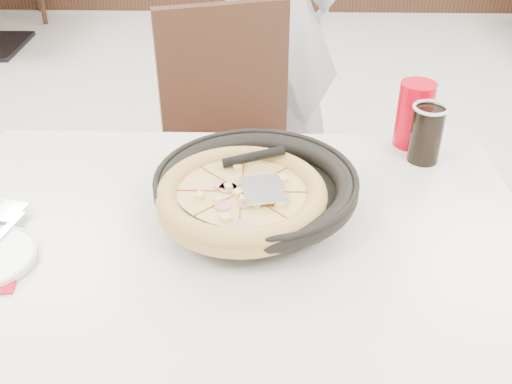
{
  "coord_description": "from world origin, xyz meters",
  "views": [
    {
      "loc": [
        -0.02,
        -1.4,
        1.46
      ],
      "look_at": [
        -0.05,
        -0.4,
        0.8
      ],
      "focal_mm": 42.0,
      "sensor_mm": 36.0,
      "label": 1
    }
  ],
  "objects_px": {
    "chair_far": "(240,171)",
    "cola_glass": "(426,135)",
    "pizza_pan": "(256,195)",
    "red_cup": "(414,115)",
    "pizza": "(242,201)",
    "main_table": "(233,356)",
    "diner_person": "(265,8)"
  },
  "relations": [
    {
      "from": "red_cup",
      "to": "cola_glass",
      "type": "bearing_deg",
      "value": -79.4
    },
    {
      "from": "pizza",
      "to": "red_cup",
      "type": "xyz_separation_m",
      "value": [
        0.4,
        0.35,
        0.02
      ]
    },
    {
      "from": "main_table",
      "to": "pizza_pan",
      "type": "height_order",
      "value": "pizza_pan"
    },
    {
      "from": "chair_far",
      "to": "pizza_pan",
      "type": "xyz_separation_m",
      "value": [
        0.07,
        -0.61,
        0.32
      ]
    },
    {
      "from": "diner_person",
      "to": "chair_far",
      "type": "bearing_deg",
      "value": 65.79
    },
    {
      "from": "pizza_pan",
      "to": "red_cup",
      "type": "bearing_deg",
      "value": 38.91
    },
    {
      "from": "chair_far",
      "to": "diner_person",
      "type": "xyz_separation_m",
      "value": [
        0.07,
        0.56,
        0.35
      ]
    },
    {
      "from": "chair_far",
      "to": "cola_glass",
      "type": "bearing_deg",
      "value": 122.48
    },
    {
      "from": "pizza",
      "to": "chair_far",
      "type": "bearing_deg",
      "value": 93.53
    },
    {
      "from": "chair_far",
      "to": "main_table",
      "type": "bearing_deg",
      "value": 74.19
    },
    {
      "from": "chair_far",
      "to": "cola_glass",
      "type": "distance_m",
      "value": 0.68
    },
    {
      "from": "red_cup",
      "to": "pizza_pan",
      "type": "bearing_deg",
      "value": -141.09
    },
    {
      "from": "pizza",
      "to": "diner_person",
      "type": "xyz_separation_m",
      "value": [
        0.03,
        1.22,
        0.02
      ]
    },
    {
      "from": "main_table",
      "to": "cola_glass",
      "type": "distance_m",
      "value": 0.68
    },
    {
      "from": "cola_glass",
      "to": "red_cup",
      "type": "xyz_separation_m",
      "value": [
        -0.01,
        0.08,
        0.02
      ]
    },
    {
      "from": "cola_glass",
      "to": "diner_person",
      "type": "distance_m",
      "value": 1.02
    },
    {
      "from": "main_table",
      "to": "diner_person",
      "type": "relative_size",
      "value": 0.73
    },
    {
      "from": "chair_far",
      "to": "pizza",
      "type": "bearing_deg",
      "value": 76.45
    },
    {
      "from": "main_table",
      "to": "chair_far",
      "type": "bearing_deg",
      "value": 91.27
    },
    {
      "from": "main_table",
      "to": "diner_person",
      "type": "distance_m",
      "value": 1.31
    },
    {
      "from": "main_table",
      "to": "red_cup",
      "type": "distance_m",
      "value": 0.71
    },
    {
      "from": "diner_person",
      "to": "cola_glass",
      "type": "bearing_deg",
      "value": 94.89
    },
    {
      "from": "main_table",
      "to": "red_cup",
      "type": "relative_size",
      "value": 7.5
    },
    {
      "from": "pizza_pan",
      "to": "red_cup",
      "type": "distance_m",
      "value": 0.48
    },
    {
      "from": "main_table",
      "to": "pizza_pan",
      "type": "bearing_deg",
      "value": 45.93
    },
    {
      "from": "cola_glass",
      "to": "chair_far",
      "type": "bearing_deg",
      "value": 139.56
    },
    {
      "from": "pizza",
      "to": "red_cup",
      "type": "bearing_deg",
      "value": 40.99
    },
    {
      "from": "chair_far",
      "to": "pizza",
      "type": "distance_m",
      "value": 0.74
    },
    {
      "from": "pizza_pan",
      "to": "diner_person",
      "type": "distance_m",
      "value": 1.17
    },
    {
      "from": "diner_person",
      "to": "pizza",
      "type": "bearing_deg",
      "value": 71.55
    },
    {
      "from": "pizza_pan",
      "to": "diner_person",
      "type": "xyz_separation_m",
      "value": [
        0.0,
        1.17,
        0.03
      ]
    },
    {
      "from": "chair_far",
      "to": "red_cup",
      "type": "bearing_deg",
      "value": 127.76
    }
  ]
}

